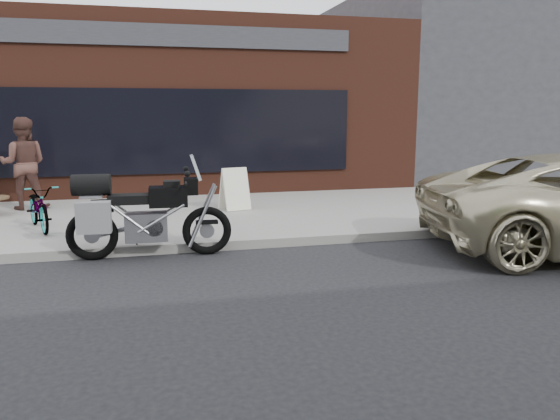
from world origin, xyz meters
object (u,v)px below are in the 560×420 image
at_px(cafe_patron_left, 24,164).
at_px(motorcycle, 139,215).
at_px(sandwich_sign, 234,189).
at_px(bicycle_front, 39,207).

bearing_deg(cafe_patron_left, motorcycle, 118.22).
relative_size(sandwich_sign, cafe_patron_left, 0.46).
xyz_separation_m(motorcycle, cafe_patron_left, (-2.34, 4.04, 0.44)).
bearing_deg(sandwich_sign, motorcycle, -137.45).
xyz_separation_m(bicycle_front, cafe_patron_left, (-0.65, 2.27, 0.56)).
bearing_deg(cafe_patron_left, bicycle_front, 104.05).
height_order(motorcycle, cafe_patron_left, cafe_patron_left).
bearing_deg(motorcycle, bicycle_front, 136.14).
xyz_separation_m(motorcycle, sandwich_sign, (1.91, 2.96, -0.08)).
distance_m(bicycle_front, sandwich_sign, 3.79).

